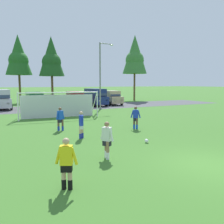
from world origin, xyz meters
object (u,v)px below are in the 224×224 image
object	(u,v)px
player_defender_far	(81,125)
parked_car_slot_far_right	(112,98)
parked_car_slot_center_right	(75,99)
parked_car_slot_left	(1,99)
parked_car_slot_right	(96,97)
street_lamp	(101,75)
player_winger_right	(60,119)
player_midfield_center	(107,140)
player_striker_near	(136,118)
referee	(67,164)
parked_car_slot_center_left	(35,100)
soccer_ball	(147,141)
parked_car_slot_center	(49,101)
soccer_goal	(59,104)

from	to	relation	value
player_defender_far	parked_car_slot_far_right	size ratio (longest dim) A/B	0.35
parked_car_slot_center_right	parked_car_slot_far_right	distance (m)	6.23
parked_car_slot_left	parked_car_slot_center_right	bearing A→B (deg)	-5.87
parked_car_slot_left	parked_car_slot_right	bearing A→B (deg)	-2.77
parked_car_slot_right	street_lamp	distance (m)	6.07
player_defender_far	street_lamp	bearing A→B (deg)	62.05
player_winger_right	player_midfield_center	bearing A→B (deg)	-87.13
parked_car_slot_left	player_midfield_center	bearing A→B (deg)	-80.87
parked_car_slot_far_right	player_striker_near	bearing A→B (deg)	-111.21
referee	parked_car_slot_right	distance (m)	27.71
player_striker_near	street_lamp	world-z (taller)	street_lamp
referee	parked_car_slot_right	world-z (taller)	parked_car_slot_right
parked_car_slot_left	street_lamp	size ratio (longest dim) A/B	0.59
parked_car_slot_center_left	parked_car_slot_far_right	bearing A→B (deg)	2.84
player_midfield_center	player_winger_right	xyz separation A→B (m)	(-0.35, 6.97, 0.00)
referee	parked_car_slot_far_right	size ratio (longest dim) A/B	0.35
player_midfield_center	parked_car_slot_left	xyz separation A→B (m)	(-3.82, 23.75, 0.52)
player_winger_right	parked_car_slot_far_right	bearing A→B (deg)	53.69
player_defender_far	parked_car_slot_right	world-z (taller)	parked_car_slot_right
parked_car_slot_right	referee	bearing A→B (deg)	-113.95
street_lamp	parked_car_slot_far_right	bearing A→B (deg)	52.53
parked_car_slot_right	parked_car_slot_far_right	world-z (taller)	parked_car_slot_right
parked_car_slot_center_right	parked_car_slot_far_right	bearing A→B (deg)	6.75
soccer_ball	player_winger_right	xyz separation A→B (m)	(-3.47, 5.48, 0.71)
soccer_ball	player_defender_far	world-z (taller)	player_defender_far
player_defender_far	parked_car_slot_left	xyz separation A→B (m)	(-4.02, 19.65, 0.52)
player_winger_right	parked_car_slot_right	bearing A→B (deg)	60.34
street_lamp	parked_car_slot_left	bearing A→B (deg)	153.15
parked_car_slot_left	parked_car_slot_far_right	distance (m)	15.63
parked_car_slot_center	parked_car_slot_far_right	bearing A→B (deg)	-1.27
soccer_ball	player_midfield_center	size ratio (longest dim) A/B	0.13
referee	player_defender_far	distance (m)	6.79
soccer_ball	street_lamp	distance (m)	17.59
player_winger_right	parked_car_slot_center_right	size ratio (longest dim) A/B	0.36
soccer_ball	street_lamp	size ratio (longest dim) A/B	0.03
player_midfield_center	street_lamp	world-z (taller)	street_lamp
parked_car_slot_left	soccer_ball	bearing A→B (deg)	-72.68
player_striker_near	street_lamp	bearing A→B (deg)	77.34
parked_car_slot_left	parked_car_slot_center	bearing A→B (deg)	-0.24
player_midfield_center	player_defender_far	xyz separation A→B (m)	(0.21, 4.10, 0.00)
parked_car_slot_far_right	street_lamp	world-z (taller)	street_lamp
player_defender_far	parked_car_slot_far_right	distance (m)	22.62
parked_car_slot_right	player_midfield_center	bearing A→B (deg)	-110.95
player_winger_right	parked_car_slot_far_right	size ratio (longest dim) A/B	0.35
soccer_ball	soccer_goal	size ratio (longest dim) A/B	0.03
soccer_goal	parked_car_slot_far_right	world-z (taller)	soccer_goal
soccer_goal	player_striker_near	bearing A→B (deg)	-65.72
player_striker_near	parked_car_slot_right	xyz separation A→B (m)	(4.16, 17.94, 0.52)
player_winger_right	parked_car_slot_left	world-z (taller)	parked_car_slot_left
parked_car_slot_center_right	parked_car_slot_center_left	bearing A→B (deg)	178.38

